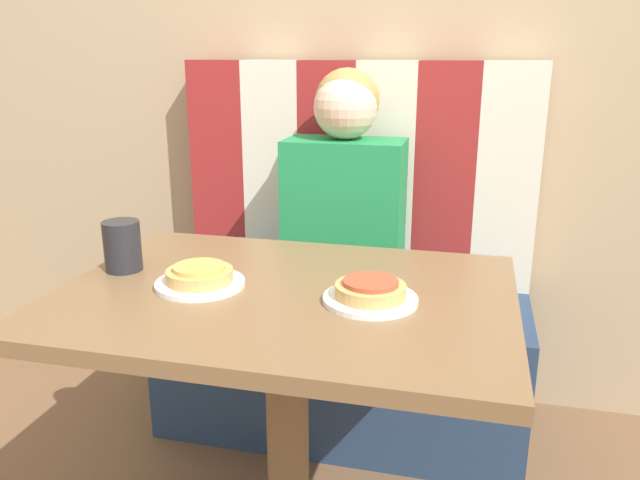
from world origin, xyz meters
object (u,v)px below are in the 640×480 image
plate_left (200,284)px  pizza_left (200,274)px  plate_right (370,299)px  pizza_right (371,289)px  person (345,189)px  drinking_cup (122,246)px

plate_left → pizza_left: 0.02m
plate_right → pizza_left: (-0.39, -0.00, 0.02)m
pizza_right → plate_left: bearing=180.0°
person → plate_left: size_ratio=3.60×
plate_right → person: bearing=106.3°
plate_right → drinking_cup: (-0.61, 0.06, 0.05)m
drinking_cup → person: bearing=55.4°
plate_left → plate_right: 0.39m
plate_left → drinking_cup: (-0.22, 0.06, 0.05)m
person → pizza_right: size_ratio=4.84×
person → pizza_right: bearing=-73.7°
plate_left → plate_right: (0.39, 0.00, 0.00)m
plate_right → pizza_right: (0.00, -0.00, 0.02)m
person → pizza_right: 0.69m
person → drinking_cup: person is taller
drinking_cup → plate_left: bearing=-14.7°
plate_left → plate_right: size_ratio=1.00×
pizza_left → drinking_cup: drinking_cup is taller
plate_left → drinking_cup: drinking_cup is taller
pizza_right → drinking_cup: drinking_cup is taller
pizza_left → drinking_cup: size_ratio=1.23×
person → drinking_cup: size_ratio=5.95×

